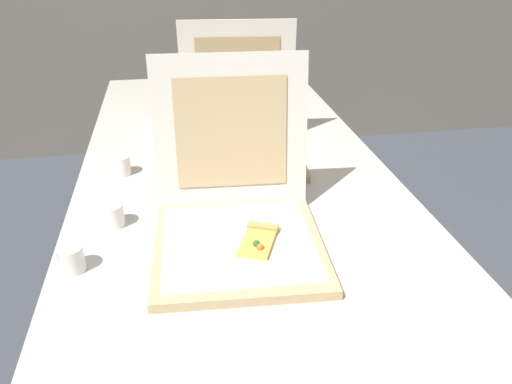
# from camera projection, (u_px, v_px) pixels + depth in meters

# --- Properties ---
(table) EXTENTS (0.93, 2.38, 0.74)m
(table) POSITION_uv_depth(u_px,v_px,m) (239.00, 196.00, 1.47)
(table) COLOR beige
(table) RESTS_ON ground
(pizza_box_front) EXTENTS (0.40, 0.45, 0.40)m
(pizza_box_front) POSITION_uv_depth(u_px,v_px,m) (238.00, 220.00, 1.16)
(pizza_box_front) COLOR tan
(pizza_box_front) RESTS_ON table
(pizza_box_middle) EXTENTS (0.41, 0.42, 0.40)m
(pizza_box_middle) POSITION_uv_depth(u_px,v_px,m) (241.00, 137.00, 1.61)
(pizza_box_middle) COLOR tan
(pizza_box_middle) RESTS_ON table
(cup_white_far) EXTENTS (0.06, 0.06, 0.06)m
(cup_white_far) POSITION_uv_depth(u_px,v_px,m) (152.00, 130.00, 1.75)
(cup_white_far) COLOR white
(cup_white_far) RESTS_ON table
(cup_white_mid) EXTENTS (0.06, 0.06, 0.06)m
(cup_white_mid) POSITION_uv_depth(u_px,v_px,m) (121.00, 165.00, 1.49)
(cup_white_mid) COLOR white
(cup_white_mid) RESTS_ON table
(cup_white_near_left) EXTENTS (0.06, 0.06, 0.06)m
(cup_white_near_left) POSITION_uv_depth(u_px,v_px,m) (71.00, 259.00, 1.07)
(cup_white_near_left) COLOR white
(cup_white_near_left) RESTS_ON table
(cup_white_near_center) EXTENTS (0.06, 0.06, 0.06)m
(cup_white_near_center) POSITION_uv_depth(u_px,v_px,m) (113.00, 215.00, 1.23)
(cup_white_near_center) COLOR white
(cup_white_near_center) RESTS_ON table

